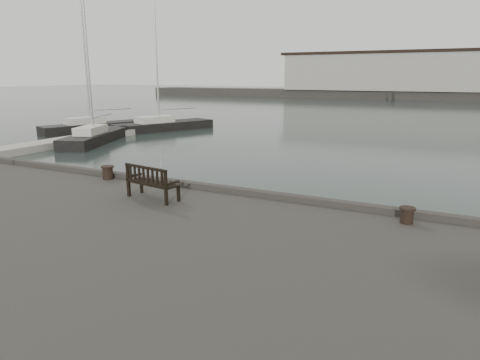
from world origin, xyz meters
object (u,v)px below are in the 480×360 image
at_px(bollard_left, 108,173).
at_px(yacht_d, 164,128).
at_px(bench, 152,189).
at_px(yacht_b, 96,129).
at_px(bollard_right, 407,215).
at_px(yacht_c, 97,139).

relative_size(bollard_left, yacht_d, 0.04).
height_order(bench, yacht_b, yacht_b).
bearing_deg(bench, bollard_right, 18.50).
bearing_deg(bollard_left, bollard_right, -1.36).
distance_m(bench, yacht_d, 30.06).
relative_size(bollard_left, yacht_c, 0.04).
distance_m(bollard_left, yacht_d, 27.25).
height_order(bench, bollard_right, bench).
bearing_deg(bollard_right, bench, -171.17).
distance_m(yacht_c, yacht_d, 8.97).
bearing_deg(bollard_left, bench, -23.82).
bearing_deg(yacht_d, yacht_c, -67.18).
height_order(bollard_right, yacht_b, yacht_b).
bearing_deg(yacht_b, bollard_left, -23.23).
height_order(bollard_left, bollard_right, bollard_left).
xyz_separation_m(yacht_c, yacht_d, (-0.01, 8.97, -0.01)).
bearing_deg(yacht_c, bench, -62.54).
bearing_deg(yacht_c, yacht_d, 68.65).
xyz_separation_m(bench, yacht_d, (-17.58, 24.32, -1.65)).
height_order(bollard_left, yacht_c, yacht_c).
relative_size(yacht_b, yacht_d, 1.07).
height_order(bench, yacht_c, yacht_c).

